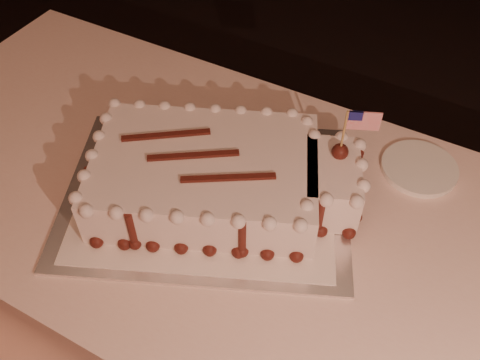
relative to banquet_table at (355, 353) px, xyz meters
The scene contains 5 objects.
banquet_table is the anchor object (origin of this frame).
cake_board 0.55m from the banquet_table, behind, with size 0.59×0.44×0.01m, color silver.
doily 0.55m from the banquet_table, behind, with size 0.53×0.40×0.00m, color white.
sheet_cake 0.57m from the banquet_table, behind, with size 0.59×0.45×0.22m.
side_plate 0.47m from the banquet_table, 94.18° to the left, with size 0.17×0.17×0.01m, color white.
Camera 1 is at (0.02, -0.02, 1.61)m, focal length 40.00 mm.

